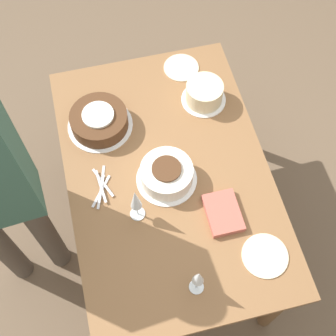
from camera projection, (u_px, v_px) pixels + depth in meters
ground_plane at (168, 231)px, 2.81m from camera, size 12.00×12.00×0.00m
dining_table at (168, 184)px, 2.25m from camera, size 1.41×0.92×0.75m
cake_center_white at (167, 174)px, 2.09m from camera, size 0.28×0.28×0.11m
cake_front_chocolate at (99, 120)px, 2.23m from camera, size 0.32×0.32×0.10m
cake_back_decorated at (204, 93)px, 2.29m from camera, size 0.22×0.22×0.11m
wine_glass_near at (198, 278)px, 1.78m from camera, size 0.06×0.06×0.20m
wine_glass_far at (136, 200)px, 1.92m from camera, size 0.07×0.07×0.22m
dessert_plate_left at (181, 68)px, 2.43m from camera, size 0.18×0.18×0.01m
dessert_plate_right at (265, 256)px, 1.96m from camera, size 0.20×0.20×0.01m
fork_pile at (102, 187)px, 2.11m from camera, size 0.22×0.11×0.01m
napkin_stack at (223, 213)px, 2.04m from camera, size 0.20×0.14×0.03m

